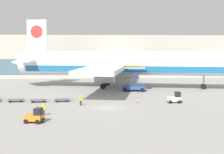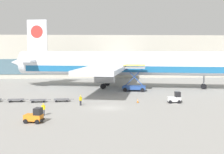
{
  "view_description": "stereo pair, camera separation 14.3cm",
  "coord_description": "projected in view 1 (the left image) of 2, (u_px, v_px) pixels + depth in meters",
  "views": [
    {
      "loc": [
        -2.75,
        -50.82,
        9.88
      ],
      "look_at": [
        1.45,
        11.66,
        4.0
      ],
      "focal_mm": 50.0,
      "sensor_mm": 36.0,
      "label": 1
    },
    {
      "loc": [
        -2.61,
        -50.83,
        9.88
      ],
      "look_at": [
        1.45,
        11.66,
        4.0
      ],
      "focal_mm": 50.0,
      "sensor_mm": 36.0,
      "label": 2
    }
  ],
  "objects": [
    {
      "name": "ground_plane",
      "position": [
        108.0,
        108.0,
        51.59
      ],
      "size": [
        400.0,
        400.0,
        0.0
      ],
      "primitive_type": "plane",
      "color": "gray"
    },
    {
      "name": "terminal_building",
      "position": [
        110.0,
        56.0,
        110.14
      ],
      "size": [
        90.0,
        18.2,
        14.0
      ],
      "color": "#BCB7A8",
      "rests_on": "ground_plane"
    },
    {
      "name": "airplane_main",
      "position": [
        119.0,
        64.0,
        77.21
      ],
      "size": [
        57.38,
        48.61,
        17.0
      ],
      "rotation": [
        0.0,
        0.0,
        -0.21
      ],
      "color": "silver",
      "rests_on": "ground_plane"
    },
    {
      "name": "scissor_lift_loader",
      "position": [
        134.0,
        81.0,
        71.36
      ],
      "size": [
        5.71,
        4.29,
        5.98
      ],
      "rotation": [
        0.0,
        0.0,
        -0.21
      ],
      "color": "#284C99",
      "rests_on": "ground_plane"
    },
    {
      "name": "baggage_tug_mid",
      "position": [
        35.0,
        116.0,
        41.12
      ],
      "size": [
        2.71,
        2.12,
        2.0
      ],
      "rotation": [
        0.0,
        0.0,
        -0.24
      ],
      "color": "orange",
      "rests_on": "ground_plane"
    },
    {
      "name": "baggage_tug_far",
      "position": [
        175.0,
        98.0,
        56.03
      ],
      "size": [
        2.51,
        1.72,
        2.0
      ],
      "rotation": [
        0.0,
        0.0,
        -0.04
      ],
      "color": "silver",
      "rests_on": "ground_plane"
    },
    {
      "name": "baggage_dolly_second",
      "position": [
        16.0,
        100.0,
        57.06
      ],
      "size": [
        3.75,
        1.7,
        0.48
      ],
      "rotation": [
        0.0,
        0.0,
        0.07
      ],
      "color": "#56565B",
      "rests_on": "ground_plane"
    },
    {
      "name": "baggage_dolly_third",
      "position": [
        38.0,
        100.0,
        56.68
      ],
      "size": [
        3.75,
        1.7,
        0.48
      ],
      "rotation": [
        0.0,
        0.0,
        0.07
      ],
      "color": "#56565B",
      "rests_on": "ground_plane"
    },
    {
      "name": "baggage_dolly_trail",
      "position": [
        62.0,
        100.0,
        57.33
      ],
      "size": [
        3.75,
        1.7,
        0.48
      ],
      "rotation": [
        0.0,
        0.0,
        0.07
      ],
      "color": "#56565B",
      "rests_on": "ground_plane"
    },
    {
      "name": "ground_crew_near",
      "position": [
        44.0,
        108.0,
        45.44
      ],
      "size": [
        0.56,
        0.29,
        1.84
      ],
      "rotation": [
        0.0,
        0.0,
        6.08
      ],
      "color": "black",
      "rests_on": "ground_plane"
    },
    {
      "name": "ground_crew_far",
      "position": [
        81.0,
        99.0,
        53.42
      ],
      "size": [
        0.48,
        0.39,
        1.77
      ],
      "rotation": [
        0.0,
        0.0,
        3.76
      ],
      "color": "black",
      "rests_on": "ground_plane"
    },
    {
      "name": "traffic_cone_near",
      "position": [
        138.0,
        101.0,
        56.14
      ],
      "size": [
        0.4,
        0.4,
        0.76
      ],
      "color": "black",
      "rests_on": "ground_plane"
    }
  ]
}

